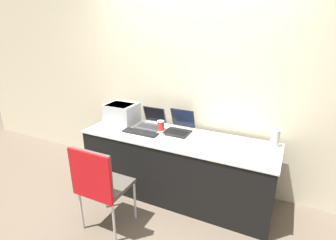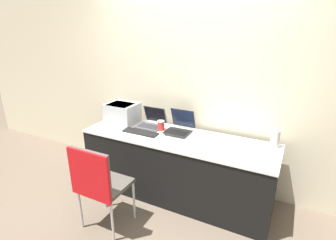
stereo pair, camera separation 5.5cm
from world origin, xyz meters
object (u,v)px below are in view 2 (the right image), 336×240
printer (122,112)px  laptop_left (152,122)px  coffee_cup (161,125)px  metal_pitcher (275,138)px  chair (97,180)px  laptop_right (179,127)px  mouse (162,135)px  external_keyboard (140,132)px

printer → laptop_left: 0.43m
coffee_cup → metal_pitcher: metal_pitcher is taller
coffee_cup → chair: (-0.15, -1.02, -0.23)m
chair → laptop_left: bearing=91.0°
coffee_cup → metal_pitcher: 1.31m
metal_pitcher → printer: bearing=-176.6°
laptop_left → coffee_cup: (0.17, -0.06, 0.01)m
laptop_right → mouse: laptop_right is taller
coffee_cup → mouse: bearing=-58.7°
laptop_left → metal_pitcher: bearing=2.4°
laptop_right → coffee_cup: (-0.22, -0.05, 0.00)m
laptop_right → chair: bearing=-109.2°
printer → metal_pitcher: bearing=3.4°
laptop_right → metal_pitcher: bearing=3.6°
laptop_left → metal_pitcher: (1.47, 0.06, 0.05)m
external_keyboard → laptop_right: bearing=33.1°
external_keyboard → metal_pitcher: (1.48, 0.33, 0.09)m
laptop_left → external_keyboard: size_ratio=0.70×
printer → laptop_right: bearing=3.1°
printer → mouse: bearing=-15.2°
laptop_left → external_keyboard: laptop_left is taller
laptop_left → laptop_right: 0.39m
mouse → chair: (-0.26, -0.84, -0.19)m
laptop_left → laptop_right: bearing=-0.9°
laptop_left → chair: 1.10m
metal_pitcher → mouse: bearing=-165.9°
laptop_left → coffee_cup: laptop_left is taller
laptop_right → metal_pitcher: size_ratio=1.56×
coffee_cup → chair: chair is taller
laptop_left → external_keyboard: bearing=-90.7°
laptop_right → coffee_cup: laptop_right is taller
laptop_right → metal_pitcher: 1.08m
printer → coffee_cup: bearing=-1.0°
laptop_right → chair: laptop_right is taller
chair → external_keyboard: bearing=91.6°
printer → coffee_cup: (0.58, -0.01, -0.08)m
chair → metal_pitcher: bearing=38.1°
external_keyboard → laptop_left: bearing=89.3°
printer → chair: bearing=-67.1°
printer → laptop_left: printer is taller
metal_pitcher → external_keyboard: bearing=-167.5°
external_keyboard → metal_pitcher: 1.51m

